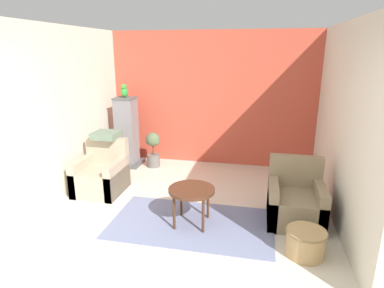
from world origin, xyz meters
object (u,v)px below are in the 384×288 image
(potted_plant, at_px, (153,148))
(wicker_basket, at_px, (305,242))
(armchair_left, at_px, (102,175))
(birdcage, at_px, (127,133))
(coffee_table, at_px, (192,192))
(armchair_right, at_px, (295,202))
(parrot, at_px, (124,91))

(potted_plant, height_order, wicker_basket, potted_plant)
(armchair_left, height_order, birdcage, birdcage)
(coffee_table, bearing_deg, wicker_basket, -15.68)
(birdcage, distance_m, potted_plant, 0.60)
(armchair_right, relative_size, birdcage, 0.62)
(coffee_table, height_order, birdcage, birdcage)
(armchair_right, bearing_deg, wicker_basket, -86.14)
(coffee_table, relative_size, parrot, 2.36)
(armchair_left, distance_m, wicker_basket, 3.28)
(armchair_right, distance_m, birdcage, 3.54)
(coffee_table, relative_size, wicker_basket, 1.35)
(parrot, distance_m, potted_plant, 1.23)
(armchair_right, relative_size, wicker_basket, 1.87)
(armchair_right, height_order, birdcage, birdcage)
(coffee_table, bearing_deg, armchair_right, 15.84)
(armchair_left, bearing_deg, coffee_table, -23.33)
(parrot, bearing_deg, wicker_basket, -37.36)
(armchair_left, xyz_separation_m, parrot, (-0.08, 1.30, 1.22))
(birdcage, bearing_deg, parrot, 90.00)
(birdcage, xyz_separation_m, potted_plant, (0.54, -0.00, -0.26))
(parrot, bearing_deg, coffee_table, -49.00)
(coffee_table, relative_size, birdcage, 0.45)
(birdcage, bearing_deg, potted_plant, -0.15)
(armchair_left, bearing_deg, parrot, 93.73)
(armchair_right, height_order, potted_plant, armchair_right)
(wicker_basket, bearing_deg, birdcage, 142.66)
(birdcage, distance_m, parrot, 0.84)
(armchair_left, distance_m, armchair_right, 3.05)
(birdcage, bearing_deg, armchair_right, -27.71)
(birdcage, distance_m, wicker_basket, 4.02)
(coffee_table, distance_m, armchair_left, 1.83)
(armchair_left, relative_size, parrot, 3.26)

